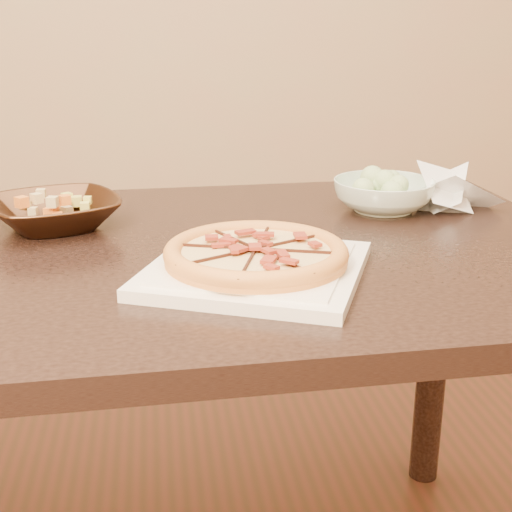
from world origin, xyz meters
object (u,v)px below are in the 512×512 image
object	(u,v)px
bronze_bowl	(55,213)
salad_bowl	(384,195)
plate	(256,269)
dining_table	(193,307)
pizza	(256,253)

from	to	relation	value
bronze_bowl	salad_bowl	world-z (taller)	salad_bowl
plate	dining_table	bearing A→B (deg)	118.95
bronze_bowl	pizza	bearing A→B (deg)	-42.89
pizza	bronze_bowl	distance (m)	0.43
pizza	salad_bowl	distance (m)	0.44
dining_table	salad_bowl	world-z (taller)	salad_bowl
plate	salad_bowl	size ratio (longest dim) A/B	2.01
bronze_bowl	salad_bowl	xyz separation A→B (m)	(0.61, 0.03, 0.00)
plate	salad_bowl	world-z (taller)	salad_bowl
salad_bowl	dining_table	bearing A→B (deg)	-155.64
plate	pizza	distance (m)	0.02
salad_bowl	plate	bearing A→B (deg)	-132.22
plate	pizza	world-z (taller)	pizza
dining_table	bronze_bowl	distance (m)	0.30
pizza	bronze_bowl	size ratio (longest dim) A/B	1.19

